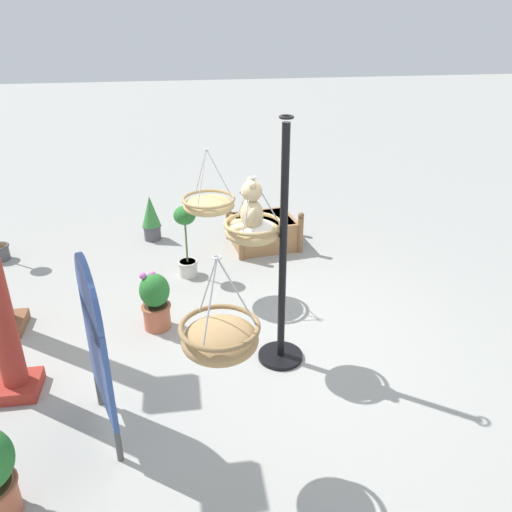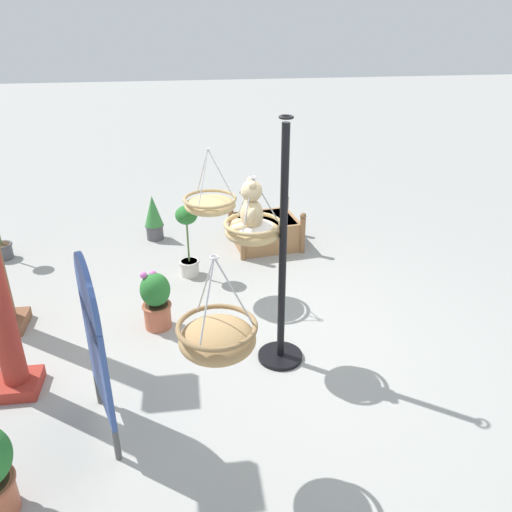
% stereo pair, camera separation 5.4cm
% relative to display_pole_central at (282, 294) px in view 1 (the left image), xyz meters
% --- Properties ---
extents(ground_plane, '(40.00, 40.00, 0.00)m').
position_rel_display_pole_central_xyz_m(ground_plane, '(0.22, 0.19, -0.73)').
color(ground_plane, '#9E9E99').
extents(display_pole_central, '(0.44, 0.44, 2.37)m').
position_rel_display_pole_central_xyz_m(display_pole_central, '(0.00, 0.00, 0.00)').
color(display_pole_central, black).
rests_on(display_pole_central, ground).
extents(hanging_basket_with_teddy, '(0.53, 0.53, 0.61)m').
position_rel_display_pole_central_xyz_m(hanging_basket_with_teddy, '(0.15, 0.25, 0.60)').
color(hanging_basket_with_teddy, tan).
extents(teddy_bear, '(0.33, 0.30, 0.48)m').
position_rel_display_pole_central_xyz_m(teddy_bear, '(0.15, 0.27, 0.81)').
color(teddy_bear, '#D1B789').
extents(hanging_basket_left_high, '(0.55, 0.55, 0.74)m').
position_rel_display_pole_central_xyz_m(hanging_basket_left_high, '(-1.20, 0.67, 0.42)').
color(hanging_basket_left_high, '#A37F51').
extents(hanging_basket_right_low, '(0.61, 0.61, 0.74)m').
position_rel_display_pole_central_xyz_m(hanging_basket_right_low, '(1.43, 0.57, 0.40)').
color(hanging_basket_right_low, tan).
extents(wooden_planter_box, '(0.93, 1.03, 0.59)m').
position_rel_display_pole_central_xyz_m(wooden_planter_box, '(2.63, -0.26, -0.50)').
color(wooden_planter_box, '#9E7047').
rests_on(wooden_planter_box, ground).
extents(potted_plant_flowering_red, '(0.32, 0.32, 0.67)m').
position_rel_display_pole_central_xyz_m(potted_plant_flowering_red, '(0.72, 1.22, -0.39)').
color(potted_plant_flowering_red, '#BC6042').
rests_on(potted_plant_flowering_red, ground).
extents(potted_plant_tall_leafy, '(0.27, 0.27, 0.94)m').
position_rel_display_pole_central_xyz_m(potted_plant_tall_leafy, '(1.87, 0.85, -0.22)').
color(potted_plant_tall_leafy, beige).
rests_on(potted_plant_tall_leafy, ground).
extents(potted_plant_small_succulent, '(0.28, 0.28, 0.67)m').
position_rel_display_pole_central_xyz_m(potted_plant_small_succulent, '(3.07, 1.34, -0.39)').
color(potted_plant_small_succulent, '#4C4C51').
rests_on(potted_plant_small_succulent, ground).
extents(display_sign_board, '(0.75, 0.29, 1.60)m').
position_rel_display_pole_central_xyz_m(display_sign_board, '(-0.74, 1.57, 0.21)').
color(display_sign_board, '#334C8C').
rests_on(display_sign_board, ground).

